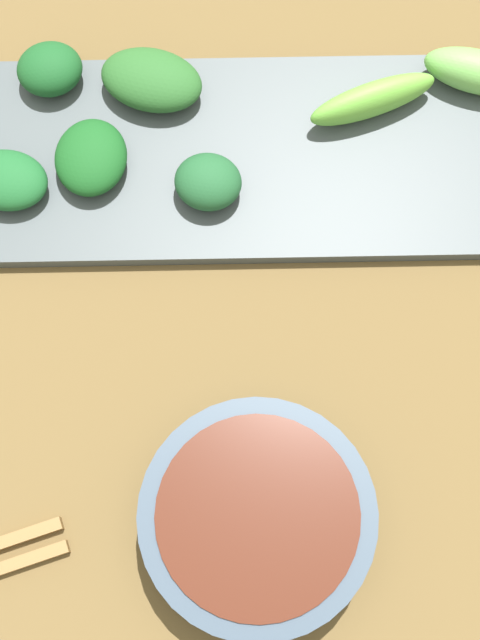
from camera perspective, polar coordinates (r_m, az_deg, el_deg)
tabletop at (r=0.65m, az=1.35°, el=3.20°), size 2.10×2.10×0.02m
sauce_bowl at (r=0.59m, az=1.07°, el=-12.26°), size 0.15×0.15×0.05m
serving_plate at (r=0.67m, az=-0.93°, el=10.04°), size 0.16×0.40×0.01m
broccoli_leafy_0 at (r=0.69m, az=-11.79°, el=15.07°), size 0.05×0.05×0.03m
broccoli_stalk_1 at (r=0.67m, az=8.28°, el=13.47°), size 0.05×0.10×0.03m
broccoli_leafy_2 at (r=0.66m, az=-14.35°, el=8.45°), size 0.06×0.07×0.03m
broccoli_leafy_3 at (r=0.66m, az=-9.29°, el=9.97°), size 0.06×0.06×0.03m
broccoli_leafy_4 at (r=0.68m, az=-5.54°, el=14.68°), size 0.07×0.08×0.03m
broccoli_leafy_5 at (r=0.64m, az=-2.01°, el=8.61°), size 0.05×0.05×0.03m
broccoli_stalk_6 at (r=0.70m, az=14.64°, el=14.75°), size 0.05×0.08×0.03m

